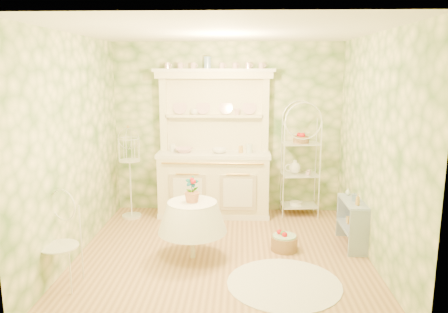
{
  "coord_description": "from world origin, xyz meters",
  "views": [
    {
      "loc": [
        0.22,
        -5.13,
        2.27
      ],
      "look_at": [
        0.0,
        0.5,
        1.15
      ],
      "focal_mm": 35.0,
      "sensor_mm": 36.0,
      "label": 1
    }
  ],
  "objects_px": {
    "kitchen_dresser": "(214,144)",
    "floor_basket": "(284,241)",
    "cafe_chair": "(59,243)",
    "birdcage_stand": "(130,172)",
    "bakers_rack": "(300,157)",
    "side_shelf": "(352,225)",
    "round_table": "(193,230)"
  },
  "relations": [
    {
      "from": "birdcage_stand",
      "to": "kitchen_dresser",
      "type": "bearing_deg",
      "value": 8.19
    },
    {
      "from": "kitchen_dresser",
      "to": "bakers_rack",
      "type": "relative_size",
      "value": 1.22
    },
    {
      "from": "cafe_chair",
      "to": "birdcage_stand",
      "type": "distance_m",
      "value": 2.25
    },
    {
      "from": "birdcage_stand",
      "to": "floor_basket",
      "type": "height_order",
      "value": "birdcage_stand"
    },
    {
      "from": "side_shelf",
      "to": "floor_basket",
      "type": "bearing_deg",
      "value": -161.64
    },
    {
      "from": "kitchen_dresser",
      "to": "birdcage_stand",
      "type": "relative_size",
      "value": 1.56
    },
    {
      "from": "round_table",
      "to": "birdcage_stand",
      "type": "bearing_deg",
      "value": 127.7
    },
    {
      "from": "cafe_chair",
      "to": "floor_basket",
      "type": "height_order",
      "value": "cafe_chair"
    },
    {
      "from": "birdcage_stand",
      "to": "bakers_rack",
      "type": "bearing_deg",
      "value": 5.62
    },
    {
      "from": "kitchen_dresser",
      "to": "bakers_rack",
      "type": "bearing_deg",
      "value": 3.16
    },
    {
      "from": "bakers_rack",
      "to": "birdcage_stand",
      "type": "distance_m",
      "value": 2.66
    },
    {
      "from": "kitchen_dresser",
      "to": "cafe_chair",
      "type": "xyz_separation_m",
      "value": [
        -1.48,
        -2.41,
        -0.65
      ]
    },
    {
      "from": "round_table",
      "to": "bakers_rack",
      "type": "bearing_deg",
      "value": 48.57
    },
    {
      "from": "bakers_rack",
      "to": "round_table",
      "type": "xyz_separation_m",
      "value": [
        -1.51,
        -1.71,
        -0.58
      ]
    },
    {
      "from": "birdcage_stand",
      "to": "cafe_chair",
      "type": "bearing_deg",
      "value": -95.08
    },
    {
      "from": "kitchen_dresser",
      "to": "cafe_chair",
      "type": "distance_m",
      "value": 2.91
    },
    {
      "from": "kitchen_dresser",
      "to": "floor_basket",
      "type": "relative_size",
      "value": 6.18
    },
    {
      "from": "bakers_rack",
      "to": "floor_basket",
      "type": "bearing_deg",
      "value": -109.32
    },
    {
      "from": "kitchen_dresser",
      "to": "floor_basket",
      "type": "bearing_deg",
      "value": -54.18
    },
    {
      "from": "side_shelf",
      "to": "cafe_chair",
      "type": "bearing_deg",
      "value": -152.89
    },
    {
      "from": "cafe_chair",
      "to": "side_shelf",
      "type": "bearing_deg",
      "value": 44.59
    },
    {
      "from": "floor_basket",
      "to": "round_table",
      "type": "bearing_deg",
      "value": -166.62
    },
    {
      "from": "birdcage_stand",
      "to": "floor_basket",
      "type": "distance_m",
      "value": 2.63
    },
    {
      "from": "side_shelf",
      "to": "round_table",
      "type": "xyz_separation_m",
      "value": [
        -2.04,
        -0.45,
        0.08
      ]
    },
    {
      "from": "kitchen_dresser",
      "to": "side_shelf",
      "type": "height_order",
      "value": "kitchen_dresser"
    },
    {
      "from": "side_shelf",
      "to": "floor_basket",
      "type": "distance_m",
      "value": 0.93
    },
    {
      "from": "bakers_rack",
      "to": "round_table",
      "type": "distance_m",
      "value": 2.36
    },
    {
      "from": "kitchen_dresser",
      "to": "round_table",
      "type": "bearing_deg",
      "value": -95.52
    },
    {
      "from": "birdcage_stand",
      "to": "floor_basket",
      "type": "bearing_deg",
      "value": -27.52
    },
    {
      "from": "cafe_chair",
      "to": "floor_basket",
      "type": "distance_m",
      "value": 2.7
    },
    {
      "from": "bakers_rack",
      "to": "cafe_chair",
      "type": "distance_m",
      "value": 3.8
    },
    {
      "from": "round_table",
      "to": "cafe_chair",
      "type": "xyz_separation_m",
      "value": [
        -1.32,
        -0.77,
        0.13
      ]
    }
  ]
}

